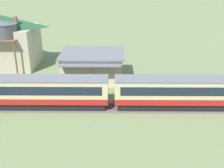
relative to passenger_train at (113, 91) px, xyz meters
name	(u,v)px	position (x,y,z in m)	size (l,w,h in m)	color
ground_plane	(125,105)	(1.50, 0.66, -2.24)	(600.00, 600.00, 0.00)	#707F51
passenger_train	(113,91)	(0.00, 0.00, 0.00)	(71.55, 2.98, 4.04)	#AD1E19
railway_track	(118,107)	(0.61, 0.00, -2.24)	(141.80, 3.60, 0.04)	#665B51
station_building	(93,65)	(-3.43, 10.61, -0.03)	(10.18, 9.88, 4.38)	beige
station_house_dark_green_roof	(4,40)	(-20.00, 17.16, 2.57)	(12.25, 9.79, 9.36)	#BCB293
water_tower	(3,31)	(-18.52, 13.74, 5.04)	(5.03, 5.03, 8.90)	brown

